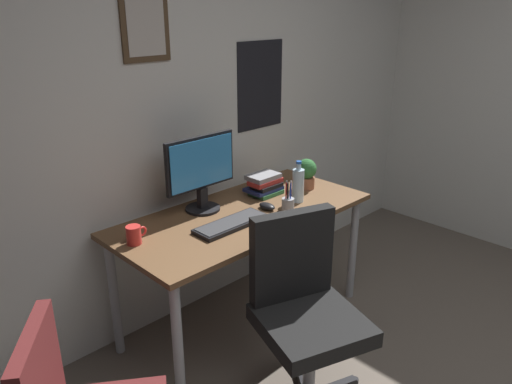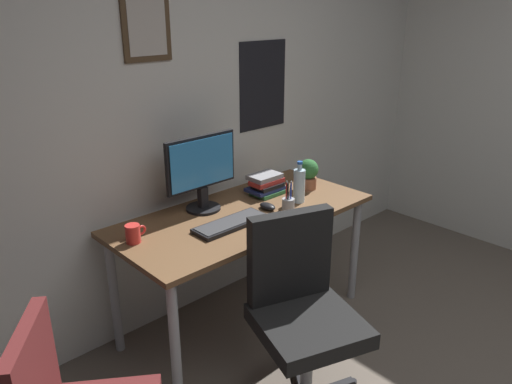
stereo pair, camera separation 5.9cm
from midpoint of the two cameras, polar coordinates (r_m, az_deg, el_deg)
name	(u,v)px [view 1 (the left image)]	position (r m, az deg, el deg)	size (l,w,h in m)	color
wall_back	(204,102)	(3.02, -6.63, 10.32)	(4.40, 0.10, 2.60)	silver
desk	(244,225)	(2.85, -2.02, -3.85)	(1.52, 0.70, 0.74)	brown
office_chair	(303,304)	(2.39, 4.78, -12.74)	(0.59, 0.60, 0.95)	black
monitor	(201,170)	(2.78, -7.00, 2.51)	(0.46, 0.20, 0.43)	black
keyboard	(231,224)	(2.64, -3.51, -3.67)	(0.43, 0.15, 0.03)	black
computer_mouse	(267,206)	(2.84, 0.68, -1.66)	(0.06, 0.11, 0.04)	black
water_bottle	(298,185)	(2.93, 4.32, 0.85)	(0.07, 0.07, 0.25)	silver
coffee_mug_near	(134,235)	(2.51, -14.57, -4.82)	(0.11, 0.07, 0.09)	red
potted_plant	(306,173)	(3.15, 5.29, 2.24)	(0.13, 0.13, 0.20)	brown
pen_cup	(288,205)	(2.77, 3.11, -1.54)	(0.07, 0.07, 0.20)	#9EA0A5
book_stack_left	(265,185)	(3.06, 0.47, 0.86)	(0.22, 0.16, 0.13)	#33723F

